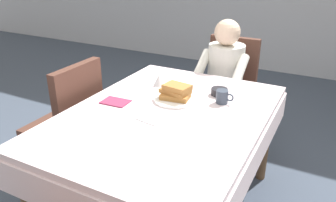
% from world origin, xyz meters
% --- Properties ---
extents(dining_table_main, '(1.12, 1.52, 0.74)m').
position_xyz_m(dining_table_main, '(0.00, 0.00, 0.65)').
color(dining_table_main, silver).
rests_on(dining_table_main, ground).
extents(chair_diner, '(0.44, 0.45, 0.93)m').
position_xyz_m(chair_diner, '(0.01, 1.17, 0.53)').
color(chair_diner, '#4C2D23').
rests_on(chair_diner, ground).
extents(diner_person, '(0.40, 0.43, 1.12)m').
position_xyz_m(diner_person, '(0.01, 1.01, 0.67)').
color(diner_person, silver).
rests_on(diner_person, ground).
extents(chair_left_side, '(0.45, 0.44, 0.93)m').
position_xyz_m(chair_left_side, '(-0.77, 0.00, 0.53)').
color(chair_left_side, '#4C2D23').
rests_on(chair_left_side, ground).
extents(plate_breakfast, '(0.28, 0.28, 0.02)m').
position_xyz_m(plate_breakfast, '(-0.03, 0.19, 0.75)').
color(plate_breakfast, white).
rests_on(plate_breakfast, dining_table_main).
extents(breakfast_stack, '(0.20, 0.16, 0.09)m').
position_xyz_m(breakfast_stack, '(-0.03, 0.19, 0.80)').
color(breakfast_stack, '#A36B33').
rests_on(breakfast_stack, plate_breakfast).
extents(cup_coffee, '(0.11, 0.08, 0.08)m').
position_xyz_m(cup_coffee, '(0.24, 0.29, 0.78)').
color(cup_coffee, '#333D4C').
rests_on(cup_coffee, dining_table_main).
extents(bowl_butter, '(0.11, 0.11, 0.04)m').
position_xyz_m(bowl_butter, '(0.18, 0.40, 0.76)').
color(bowl_butter, black).
rests_on(bowl_butter, dining_table_main).
extents(syrup_pitcher, '(0.08, 0.08, 0.07)m').
position_xyz_m(syrup_pitcher, '(-0.26, 0.37, 0.78)').
color(syrup_pitcher, silver).
rests_on(syrup_pitcher, dining_table_main).
extents(fork_left_of_plate, '(0.02, 0.18, 0.00)m').
position_xyz_m(fork_left_of_plate, '(-0.22, 0.17, 0.74)').
color(fork_left_of_plate, silver).
rests_on(fork_left_of_plate, dining_table_main).
extents(knife_right_of_plate, '(0.03, 0.20, 0.00)m').
position_xyz_m(knife_right_of_plate, '(0.16, 0.17, 0.74)').
color(knife_right_of_plate, silver).
rests_on(knife_right_of_plate, dining_table_main).
extents(spoon_near_edge, '(0.15, 0.04, 0.00)m').
position_xyz_m(spoon_near_edge, '(-0.05, -0.16, 0.74)').
color(spoon_near_edge, silver).
rests_on(spoon_near_edge, dining_table_main).
extents(napkin_folded, '(0.18, 0.13, 0.01)m').
position_xyz_m(napkin_folded, '(-0.35, -0.02, 0.74)').
color(napkin_folded, '#8C2D4C').
rests_on(napkin_folded, dining_table_main).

